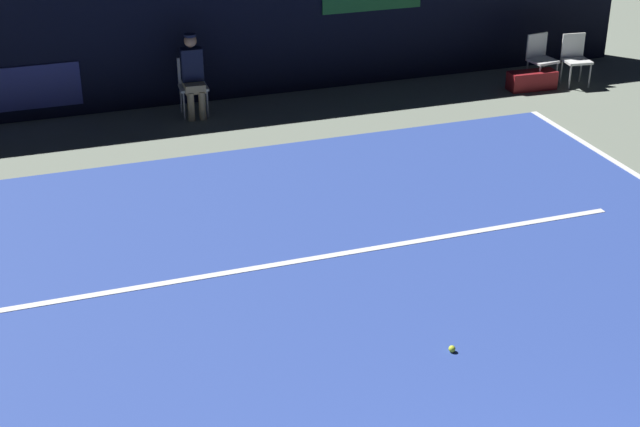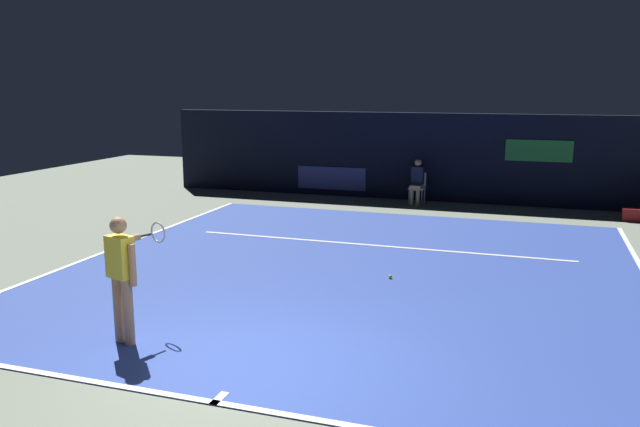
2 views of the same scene
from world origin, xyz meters
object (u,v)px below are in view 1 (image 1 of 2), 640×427
(courtside_chair_far, at_px, (575,56))
(tennis_ball, at_px, (452,349))
(courtside_chair_near, at_px, (540,56))
(line_judge_on_chair, at_px, (193,74))
(equipment_bag, at_px, (532,80))

(courtside_chair_far, relative_size, tennis_ball, 12.94)
(courtside_chair_near, bearing_deg, line_judge_on_chair, 176.12)
(courtside_chair_far, bearing_deg, equipment_bag, -179.16)
(line_judge_on_chair, distance_m, courtside_chair_far, 6.68)
(courtside_chair_near, xyz_separation_m, tennis_ball, (-5.21, -7.11, -0.46))
(line_judge_on_chair, distance_m, courtside_chair_near, 6.09)
(courtside_chair_far, xyz_separation_m, equipment_bag, (-0.83, -0.01, -0.34))
(courtside_chair_near, height_order, tennis_ball, courtside_chair_near)
(tennis_ball, bearing_deg, courtside_chair_near, 53.77)
(line_judge_on_chair, relative_size, courtside_chair_far, 1.50)
(courtside_chair_far, bearing_deg, courtside_chair_near, 159.50)
(line_judge_on_chair, relative_size, courtside_chair_near, 1.50)
(courtside_chair_near, relative_size, tennis_ball, 12.94)
(line_judge_on_chair, relative_size, equipment_bag, 1.57)
(tennis_ball, xyz_separation_m, equipment_bag, (4.94, 6.88, 0.11))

